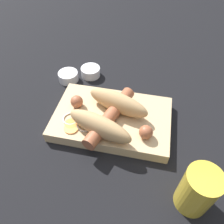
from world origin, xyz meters
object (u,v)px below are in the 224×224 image
condiment_cup_near (91,72)px  sausage (109,116)px  food_tray (112,119)px  condiment_cup_far (68,77)px  bread_roll (109,114)px  drink_glass (197,191)px

condiment_cup_near → sausage: bearing=118.0°
food_tray → condiment_cup_far: bearing=-39.9°
sausage → condiment_cup_far: 0.21m
bread_roll → drink_glass: (-0.18, 0.13, -0.00)m
bread_roll → condiment_cup_far: (0.15, -0.15, -0.04)m
drink_glass → food_tray: bearing=-40.6°
bread_roll → food_tray: bearing=-96.6°
food_tray → condiment_cup_near: 0.19m
bread_roll → condiment_cup_near: (0.10, -0.18, -0.04)m
bread_roll → condiment_cup_far: bearing=-44.3°
food_tray → sausage: bearing=80.8°
condiment_cup_near → drink_glass: 0.42m
condiment_cup_near → condiment_cup_far: (0.06, 0.03, 0.00)m
food_tray → drink_glass: (-0.18, 0.15, 0.04)m
food_tray → sausage: sausage is taller
bread_roll → drink_glass: size_ratio=1.82×
drink_glass → condiment_cup_far: bearing=-40.3°
sausage → condiment_cup_far: sausage is taller
bread_roll → sausage: size_ratio=0.89×
bread_roll → condiment_cup_near: bread_roll is taller
condiment_cup_far → sausage: bearing=136.1°
bread_roll → condiment_cup_near: bearing=-62.2°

